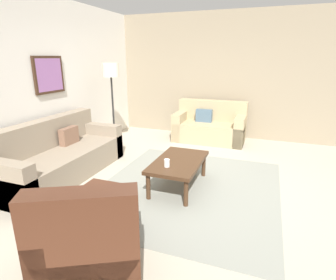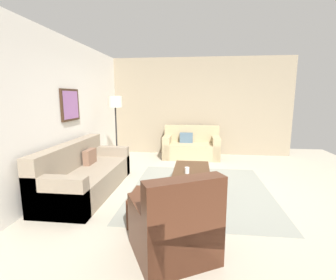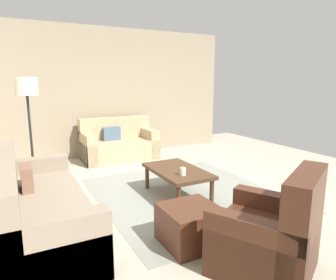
{
  "view_description": "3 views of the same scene",
  "coord_description": "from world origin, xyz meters",
  "px_view_note": "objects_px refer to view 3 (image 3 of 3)",
  "views": [
    {
      "loc": [
        -3.45,
        -0.95,
        1.82
      ],
      "look_at": [
        0.24,
        0.41,
        0.62
      ],
      "focal_mm": 29.11,
      "sensor_mm": 36.0,
      "label": 1
    },
    {
      "loc": [
        -4.27,
        0.09,
        1.7
      ],
      "look_at": [
        0.23,
        0.62,
        0.89
      ],
      "focal_mm": 26.11,
      "sensor_mm": 36.0,
      "label": 2
    },
    {
      "loc": [
        -3.6,
        2.2,
        1.66
      ],
      "look_at": [
        0.08,
        0.27,
        0.83
      ],
      "focal_mm": 32.01,
      "sensor_mm": 36.0,
      "label": 3
    }
  ],
  "objects_px": {
    "lamp_standing": "(27,98)",
    "coffee_table": "(177,173)",
    "couch_loveseat": "(118,145)",
    "couch_main": "(32,210)",
    "ottoman": "(190,225)",
    "armchair_leather": "(273,239)",
    "cup": "(183,171)"
  },
  "relations": [
    {
      "from": "ottoman",
      "to": "coffee_table",
      "type": "height_order",
      "value": "coffee_table"
    },
    {
      "from": "cup",
      "to": "lamp_standing",
      "type": "xyz_separation_m",
      "value": [
        1.55,
        1.74,
        0.95
      ]
    },
    {
      "from": "armchair_leather",
      "to": "ottoman",
      "type": "xyz_separation_m",
      "value": [
        0.73,
        0.39,
        -0.11
      ]
    },
    {
      "from": "coffee_table",
      "to": "cup",
      "type": "xyz_separation_m",
      "value": [
        -0.28,
        0.07,
        0.1
      ]
    },
    {
      "from": "armchair_leather",
      "to": "ottoman",
      "type": "distance_m",
      "value": 0.83
    },
    {
      "from": "couch_main",
      "to": "lamp_standing",
      "type": "distance_m",
      "value": 1.9
    },
    {
      "from": "coffee_table",
      "to": "cup",
      "type": "relative_size",
      "value": 10.44
    },
    {
      "from": "ottoman",
      "to": "coffee_table",
      "type": "relative_size",
      "value": 0.51
    },
    {
      "from": "couch_loveseat",
      "to": "armchair_leather",
      "type": "distance_m",
      "value": 4.41
    },
    {
      "from": "couch_main",
      "to": "couch_loveseat",
      "type": "relative_size",
      "value": 1.46
    },
    {
      "from": "couch_loveseat",
      "to": "coffee_table",
      "type": "height_order",
      "value": "couch_loveseat"
    },
    {
      "from": "armchair_leather",
      "to": "ottoman",
      "type": "height_order",
      "value": "armchair_leather"
    },
    {
      "from": "couch_loveseat",
      "to": "lamp_standing",
      "type": "height_order",
      "value": "lamp_standing"
    },
    {
      "from": "ottoman",
      "to": "lamp_standing",
      "type": "bearing_deg",
      "value": 27.79
    },
    {
      "from": "armchair_leather",
      "to": "couch_main",
      "type": "bearing_deg",
      "value": 47.57
    },
    {
      "from": "coffee_table",
      "to": "cup",
      "type": "bearing_deg",
      "value": 165.46
    },
    {
      "from": "lamp_standing",
      "to": "coffee_table",
      "type": "bearing_deg",
      "value": -124.93
    },
    {
      "from": "ottoman",
      "to": "armchair_leather",
      "type": "bearing_deg",
      "value": -152.09
    },
    {
      "from": "couch_main",
      "to": "coffee_table",
      "type": "xyz_separation_m",
      "value": [
        0.27,
        -1.94,
        0.06
      ]
    },
    {
      "from": "couch_main",
      "to": "ottoman",
      "type": "height_order",
      "value": "couch_main"
    },
    {
      "from": "couch_loveseat",
      "to": "ottoman",
      "type": "bearing_deg",
      "value": 172.9
    },
    {
      "from": "couch_loveseat",
      "to": "armchair_leather",
      "type": "bearing_deg",
      "value": 179.08
    },
    {
      "from": "coffee_table",
      "to": "lamp_standing",
      "type": "xyz_separation_m",
      "value": [
        1.27,
        1.81,
        1.05
      ]
    },
    {
      "from": "couch_loveseat",
      "to": "lamp_standing",
      "type": "bearing_deg",
      "value": 124.76
    },
    {
      "from": "armchair_leather",
      "to": "lamp_standing",
      "type": "distance_m",
      "value": 3.77
    },
    {
      "from": "armchair_leather",
      "to": "coffee_table",
      "type": "height_order",
      "value": "armchair_leather"
    },
    {
      "from": "couch_loveseat",
      "to": "cup",
      "type": "relative_size",
      "value": 14.6
    },
    {
      "from": "couch_main",
      "to": "lamp_standing",
      "type": "xyz_separation_m",
      "value": [
        1.53,
        -0.13,
        1.11
      ]
    },
    {
      "from": "couch_main",
      "to": "couch_loveseat",
      "type": "bearing_deg",
      "value": -34.43
    },
    {
      "from": "ottoman",
      "to": "lamp_standing",
      "type": "xyz_separation_m",
      "value": [
        2.46,
        1.3,
        1.21
      ]
    },
    {
      "from": "lamp_standing",
      "to": "armchair_leather",
      "type": "bearing_deg",
      "value": -152.18
    },
    {
      "from": "couch_main",
      "to": "lamp_standing",
      "type": "height_order",
      "value": "lamp_standing"
    }
  ]
}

